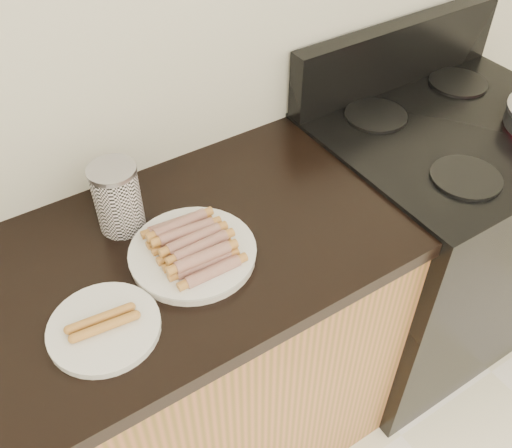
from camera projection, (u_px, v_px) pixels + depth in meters
wall_back at (141, 15)px, 1.24m from camera, size 4.00×0.04×2.60m
stove at (428, 240)px, 1.93m from camera, size 0.76×0.65×0.91m
stove_panel at (397, 54)px, 1.72m from camera, size 0.76×0.06×0.20m
burner_near_left at (466, 178)px, 1.44m from camera, size 0.18×0.18×0.01m
burner_far_left at (376, 115)px, 1.65m from camera, size 0.18×0.18×0.01m
burner_far_right at (458, 83)px, 1.78m from camera, size 0.18×0.18×0.01m
main_plate at (193, 254)px, 1.26m from camera, size 0.32×0.32×0.02m
side_plate at (104, 328)px, 1.12m from camera, size 0.24×0.24×0.02m
hotdog_pile at (192, 244)px, 1.23m from camera, size 0.13×0.21×0.05m
plain_sausages at (103, 322)px, 1.10m from camera, size 0.13×0.06×0.02m
canister at (118, 198)px, 1.28m from camera, size 0.11×0.11×0.17m
mug at (110, 189)px, 1.36m from camera, size 0.09×0.09×0.09m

